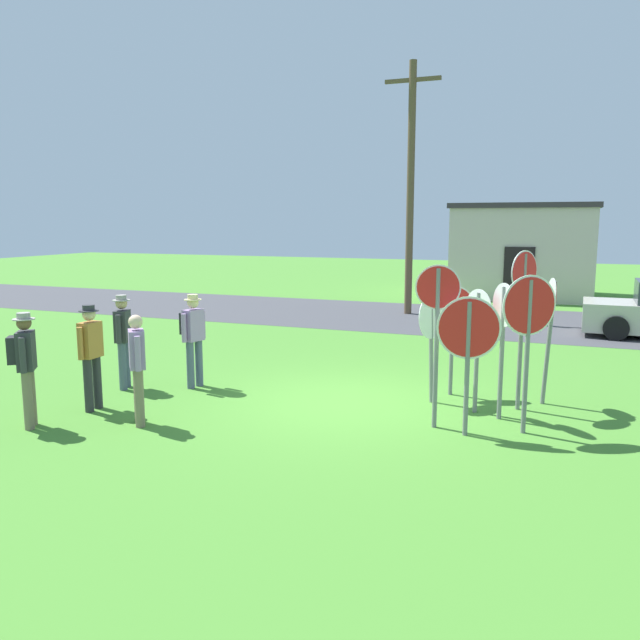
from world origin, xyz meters
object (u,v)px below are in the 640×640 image
(stop_sign_rear_left, at_px, (468,341))
(person_in_dark_shirt, at_px, (91,351))
(utility_pole, at_px, (411,185))
(person_with_sunhat, at_px, (25,361))
(stop_sign_leaning_right, at_px, (523,304))
(person_in_blue, at_px, (193,334))
(person_on_left, at_px, (137,364))
(stop_sign_nearest, at_px, (529,325))
(stop_sign_center_cluster, at_px, (432,329))
(stop_sign_rear_right, at_px, (503,328))
(person_in_teal, at_px, (123,336))
(stop_sign_far_back, at_px, (478,330))
(stop_sign_leaning_left, at_px, (453,321))
(stop_sign_tallest, at_px, (550,320))
(stop_sign_low_front, at_px, (437,320))

(stop_sign_rear_left, height_order, person_in_dark_shirt, stop_sign_rear_left)
(utility_pole, relative_size, person_with_sunhat, 4.64)
(stop_sign_leaning_right, bearing_deg, person_in_blue, -172.94)
(person_on_left, bearing_deg, stop_sign_nearest, 17.46)
(stop_sign_leaning_right, height_order, person_in_dark_shirt, stop_sign_leaning_right)
(utility_pole, height_order, person_in_blue, utility_pole)
(stop_sign_rear_left, xyz_separation_m, stop_sign_center_cluster, (-0.82, 1.51, -0.11))
(person_in_dark_shirt, distance_m, person_in_blue, 1.99)
(person_with_sunhat, bearing_deg, stop_sign_nearest, 19.22)
(stop_sign_rear_right, bearing_deg, person_in_teal, -174.56)
(stop_sign_rear_right, height_order, person_with_sunhat, stop_sign_rear_right)
(stop_sign_rear_right, relative_size, stop_sign_far_back, 1.06)
(stop_sign_rear_left, height_order, person_in_blue, stop_sign_rear_left)
(person_in_dark_shirt, bearing_deg, stop_sign_leaning_left, 29.96)
(stop_sign_far_back, distance_m, person_in_dark_shirt, 6.23)
(stop_sign_rear_right, xyz_separation_m, stop_sign_tallest, (0.65, 1.13, -0.00))
(person_in_dark_shirt, bearing_deg, stop_sign_low_front, 12.06)
(stop_sign_nearest, bearing_deg, utility_pole, 111.45)
(stop_sign_far_back, bearing_deg, stop_sign_leaning_right, 33.43)
(stop_sign_leaning_left, distance_m, stop_sign_center_cluster, 0.64)
(stop_sign_tallest, xyz_separation_m, person_with_sunhat, (-7.19, -4.11, -0.43))
(stop_sign_tallest, xyz_separation_m, person_in_blue, (-6.14, -1.21, -0.43))
(stop_sign_tallest, bearing_deg, person_with_sunhat, -150.22)
(utility_pole, distance_m, person_on_left, 13.32)
(stop_sign_rear_left, bearing_deg, stop_sign_far_back, 90.87)
(stop_sign_leaning_left, height_order, stop_sign_rear_left, stop_sign_rear_left)
(person_in_teal, bearing_deg, stop_sign_low_front, -1.44)
(stop_sign_tallest, distance_m, stop_sign_rear_left, 2.35)
(stop_sign_rear_left, height_order, person_in_teal, stop_sign_rear_left)
(stop_sign_low_front, height_order, person_in_dark_shirt, stop_sign_low_front)
(person_on_left, height_order, person_in_blue, person_in_blue)
(stop_sign_rear_left, xyz_separation_m, person_in_dark_shirt, (-5.86, -0.95, -0.40))
(stop_sign_far_back, relative_size, stop_sign_nearest, 0.87)
(stop_sign_rear_left, xyz_separation_m, stop_sign_low_front, (-0.49, 0.20, 0.26))
(stop_sign_rear_left, xyz_separation_m, person_in_teal, (-6.25, 0.34, -0.40))
(stop_sign_center_cluster, distance_m, person_on_left, 4.79)
(person_on_left, bearing_deg, stop_sign_far_back, 28.11)
(stop_sign_far_back, xyz_separation_m, stop_sign_nearest, (0.80, -0.77, 0.25))
(stop_sign_far_back, distance_m, stop_sign_nearest, 1.14)
(utility_pole, relative_size, stop_sign_leaning_left, 4.12)
(utility_pole, relative_size, stop_sign_rear_left, 3.98)
(stop_sign_leaning_left, bearing_deg, utility_pole, 107.76)
(stop_sign_rear_right, height_order, stop_sign_center_cluster, stop_sign_rear_right)
(stop_sign_leaning_left, bearing_deg, stop_sign_center_cluster, -113.51)
(person_in_dark_shirt, distance_m, person_with_sunhat, 1.10)
(stop_sign_leaning_right, bearing_deg, stop_sign_tallest, 50.46)
(stop_sign_leaning_right, bearing_deg, person_in_teal, -169.59)
(stop_sign_leaning_left, bearing_deg, person_in_dark_shirt, -150.04)
(stop_sign_rear_right, distance_m, person_with_sunhat, 7.20)
(person_on_left, bearing_deg, stop_sign_tallest, 30.86)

